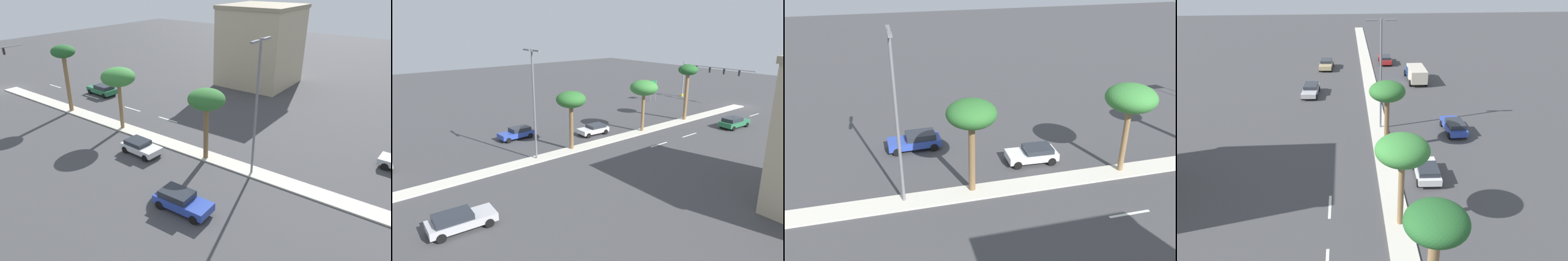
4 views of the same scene
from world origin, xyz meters
The scene contains 16 objects.
ground_plane centered at (0.00, 37.32, 0.00)m, with size 160.00×160.00×0.00m, color #424244.
median_curb centered at (0.00, 47.98, 0.06)m, with size 1.80×95.97×0.12m, color beige.
lane_stripe_front centered at (-4.74, 4.00, 0.01)m, with size 0.20×2.80×0.01m, color silver.
lane_stripe_left centered at (-4.74, 12.55, 0.01)m, with size 0.20×2.80×0.01m, color silver.
lane_stripe_center centered at (-4.74, 20.45, 0.01)m, with size 0.20×2.80×0.01m, color silver.
lane_stripe_rear centered at (-4.74, 26.29, 0.01)m, with size 0.20×2.80×0.01m, color silver.
traffic_signal_gantry centered at (7.56, 0.83, 4.37)m, with size 14.09×0.53×6.73m.
directional_road_sign centered at (12.24, 8.13, 2.65)m, with size 0.10×1.51×3.65m.
palm_tree_right centered at (0.18, 14.97, 6.82)m, with size 2.73×2.73×7.95m.
palm_tree_mid centered at (0.12, 23.99, 5.67)m, with size 3.53×3.53×6.62m.
palm_tree_trailing centered at (0.33, 35.21, 5.55)m, with size 3.27×3.27×6.48m.
street_lamp_far centered at (0.18, 39.83, 6.55)m, with size 2.90×0.24×11.13m.
sedan_silver_mid centered at (-7.87, 50.56, 0.71)m, with size 2.19×4.63×1.31m.
sedan_blue_front centered at (7.60, 38.19, 0.75)m, with size 2.04×4.30×1.39m.
sedan_green_near centered at (-6.38, 12.92, 0.77)m, with size 2.22×4.59×1.44m.
sedan_white_right centered at (3.12, 29.73, 0.69)m, with size 2.11×3.92×1.25m.
Camera 2 is at (-29.67, 56.70, 13.48)m, focal length 32.04 mm.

